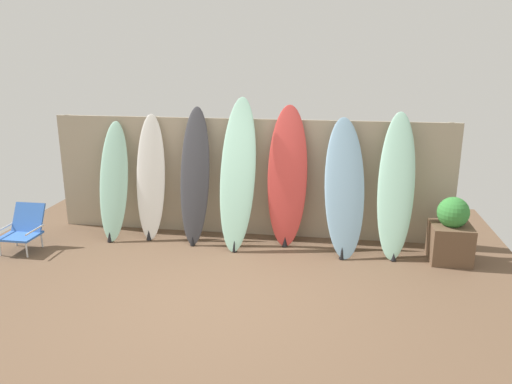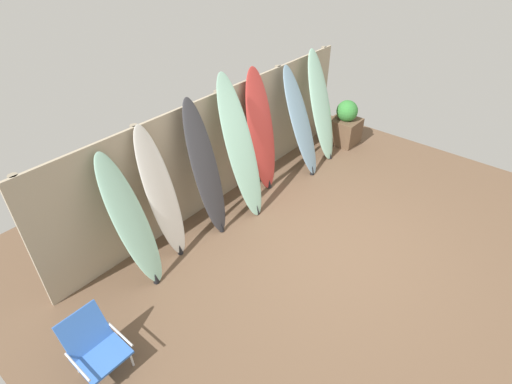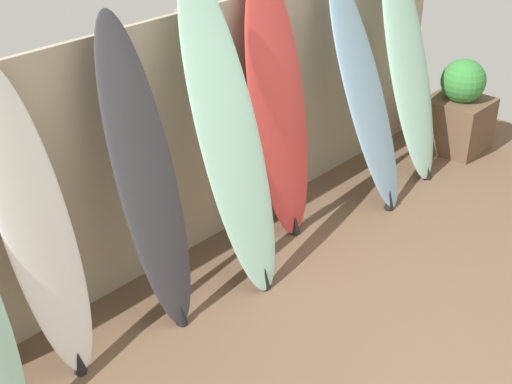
{
  "view_description": "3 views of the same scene",
  "coord_description": "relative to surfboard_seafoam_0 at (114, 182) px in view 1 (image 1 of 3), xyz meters",
  "views": [
    {
      "loc": [
        1.24,
        -5.27,
        2.75
      ],
      "look_at": [
        0.33,
        0.61,
        1.08
      ],
      "focal_mm": 35.0,
      "sensor_mm": 36.0,
      "label": 1
    },
    {
      "loc": [
        -3.86,
        -1.92,
        3.96
      ],
      "look_at": [
        -0.41,
        0.97,
        0.73
      ],
      "focal_mm": 28.0,
      "sensor_mm": 36.0,
      "label": 2
    },
    {
      "loc": [
        -3.1,
        -1.46,
        3.02
      ],
      "look_at": [
        -0.45,
        0.96,
        1.03
      ],
      "focal_mm": 50.0,
      "sensor_mm": 36.0,
      "label": 3
    }
  ],
  "objects": [
    {
      "name": "ground",
      "position": [
        2.0,
        -1.6,
        -0.86
      ],
      "size": [
        7.68,
        7.68,
        0.0
      ],
      "primitive_type": "plane",
      "color": "brown"
    },
    {
      "name": "surfboard_red_4",
      "position": [
        2.62,
        0.11,
        0.14
      ],
      "size": [
        0.58,
        0.47,
        2.03
      ],
      "color": "#D13D38",
      "rests_on": "ground"
    },
    {
      "name": "surfboard_white_1",
      "position": [
        0.55,
        0.09,
        0.05
      ],
      "size": [
        0.48,
        0.56,
        1.86
      ],
      "color": "white",
      "rests_on": "ground"
    },
    {
      "name": "surfboard_seafoam_0",
      "position": [
        0.0,
        0.0,
        0.0
      ],
      "size": [
        0.51,
        0.74,
        1.75
      ],
      "color": "#9ED6BC",
      "rests_on": "ground"
    },
    {
      "name": "surfboard_skyblue_5",
      "position": [
        3.43,
        -0.1,
        0.07
      ],
      "size": [
        0.65,
        0.82,
        1.88
      ],
      "color": "#8CB7D6",
      "rests_on": "ground"
    },
    {
      "name": "surfboard_charcoal_2",
      "position": [
        1.27,
        0.0,
        0.12
      ],
      "size": [
        0.44,
        0.59,
        1.99
      ],
      "color": "#38383D",
      "rests_on": "ground"
    },
    {
      "name": "fence_back",
      "position": [
        2.0,
        0.4,
        0.04
      ],
      "size": [
        6.08,
        0.11,
        1.8
      ],
      "color": "tan",
      "rests_on": "ground"
    },
    {
      "name": "planter_box",
      "position": [
        4.87,
        -0.22,
        -0.46
      ],
      "size": [
        0.53,
        0.55,
        0.9
      ],
      "color": "brown",
      "rests_on": "ground"
    },
    {
      "name": "surfboard_seafoam_3",
      "position": [
        1.92,
        -0.07,
        0.19
      ],
      "size": [
        0.54,
        0.77,
        2.14
      ],
      "color": "#9ED6BC",
      "rests_on": "ground"
    },
    {
      "name": "beach_chair",
      "position": [
        -1.09,
        -0.71,
        -0.54
      ],
      "size": [
        0.5,
        0.58,
        0.63
      ],
      "rotation": [
        0.0,
        0.0,
        -0.06
      ],
      "color": "silver",
      "rests_on": "ground"
    },
    {
      "name": "surfboard_seafoam_6",
      "position": [
        4.13,
        -0.06,
        0.12
      ],
      "size": [
        0.56,
        0.77,
        1.97
      ],
      "color": "#9ED6BC",
      "rests_on": "ground"
    }
  ]
}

